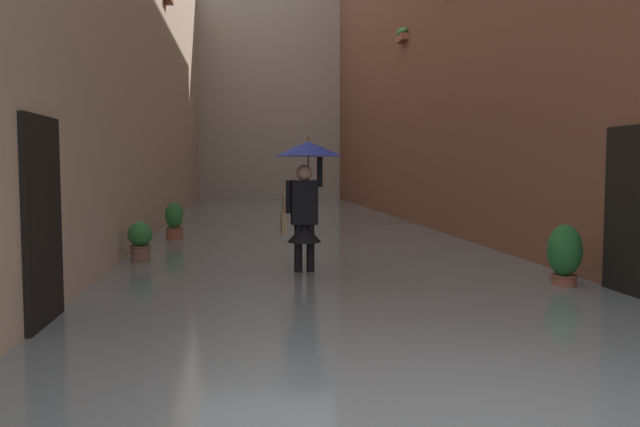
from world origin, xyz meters
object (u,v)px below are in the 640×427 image
(potted_plant_far_right, at_px, (140,244))
(person_wading, at_px, (306,180))
(potted_plant_near_left, at_px, (564,257))
(potted_plant_mid_right, at_px, (174,223))

(potted_plant_far_right, bearing_deg, person_wading, 151.73)
(person_wading, bearing_deg, potted_plant_far_right, -28.27)
(potted_plant_far_right, xyz_separation_m, potted_plant_near_left, (-5.83, 2.86, 0.08))
(potted_plant_mid_right, bearing_deg, potted_plant_near_left, 132.69)
(person_wading, distance_m, potted_plant_far_right, 3.13)
(person_wading, relative_size, potted_plant_mid_right, 2.28)
(potted_plant_far_right, relative_size, potted_plant_near_left, 0.85)
(person_wading, bearing_deg, potted_plant_mid_right, -62.83)
(potted_plant_near_left, bearing_deg, potted_plant_far_right, -26.15)
(potted_plant_mid_right, relative_size, potted_plant_near_left, 0.99)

